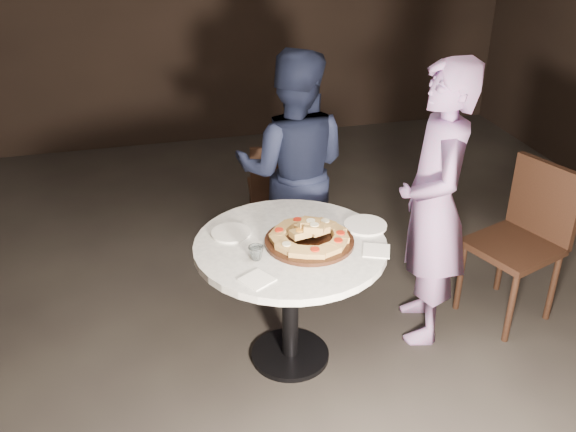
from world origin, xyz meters
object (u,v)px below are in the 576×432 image
(table, at_px, (290,266))
(diner_navy, at_px, (293,170))
(serving_board, at_px, (309,241))
(focaccia_pile, at_px, (310,234))
(chair_right, at_px, (526,231))
(chair_far, at_px, (276,186))
(diner_teal, at_px, (434,206))
(water_glass, at_px, (256,253))

(table, xyz_separation_m, diner_navy, (0.23, 0.83, 0.16))
(table, height_order, serving_board, serving_board)
(focaccia_pile, relative_size, chair_right, 0.43)
(focaccia_pile, height_order, chair_far, focaccia_pile)
(focaccia_pile, bearing_deg, diner_teal, 7.54)
(table, xyz_separation_m, focaccia_pile, (0.09, -0.02, 0.19))
(table, bearing_deg, water_glass, -151.53)
(serving_board, xyz_separation_m, diner_navy, (0.14, 0.85, 0.01))
(water_glass, relative_size, chair_far, 0.09)
(serving_board, relative_size, diner_teal, 0.28)
(serving_board, height_order, diner_teal, diner_teal)
(focaccia_pile, bearing_deg, serving_board, -121.80)
(water_glass, xyz_separation_m, chair_far, (0.42, 1.37, -0.32))
(chair_far, xyz_separation_m, diner_navy, (0.01, -0.43, 0.31))
(serving_board, distance_m, diner_navy, 0.86)
(focaccia_pile, relative_size, diner_navy, 0.27)
(water_glass, xyz_separation_m, diner_teal, (1.02, 0.18, 0.04))
(water_glass, distance_m, diner_teal, 1.04)
(table, relative_size, chair_far, 1.50)
(serving_board, height_order, water_glass, water_glass)
(focaccia_pile, bearing_deg, chair_right, 5.43)
(chair_right, bearing_deg, water_glass, -102.26)
(chair_right, xyz_separation_m, diner_teal, (-0.64, -0.03, 0.27))
(chair_right, height_order, diner_teal, diner_teal)
(focaccia_pile, bearing_deg, chair_far, 84.39)
(water_glass, bearing_deg, chair_far, 72.90)
(water_glass, bearing_deg, table, 28.47)
(chair_far, height_order, diner_teal, diner_teal)
(serving_board, bearing_deg, diner_teal, 7.67)
(serving_board, xyz_separation_m, chair_right, (1.37, 0.13, -0.21))
(serving_board, bearing_deg, focaccia_pile, 58.20)
(focaccia_pile, distance_m, chair_far, 1.33)
(focaccia_pile, xyz_separation_m, diner_navy, (0.14, 0.85, -0.03))
(serving_board, xyz_separation_m, chair_far, (0.13, 1.28, -0.29))
(table, distance_m, chair_far, 1.28)
(serving_board, relative_size, diner_navy, 0.30)
(serving_board, bearing_deg, chair_far, 84.35)
(focaccia_pile, relative_size, chair_far, 0.51)
(water_glass, height_order, chair_far, water_glass)
(table, relative_size, diner_teal, 0.73)
(chair_far, xyz_separation_m, chair_right, (1.24, -1.15, 0.09))
(focaccia_pile, xyz_separation_m, chair_right, (1.36, 0.13, -0.25))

